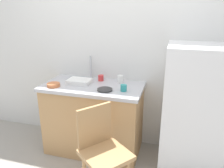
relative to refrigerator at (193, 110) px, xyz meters
name	(u,v)px	position (x,y,z in m)	size (l,w,h in m)	color
back_wall	(108,49)	(-1.07, 0.35, 0.55)	(4.80, 0.10, 2.50)	silver
cabinet_base	(94,119)	(-1.15, 0.00, -0.28)	(1.15, 0.60, 0.84)	tan
countertop	(93,86)	(-1.15, 0.00, 0.16)	(1.19, 0.64, 0.04)	#B7B7BC
faucet	(91,67)	(-1.27, 0.25, 0.32)	(0.02, 0.02, 0.29)	#B7B7BC
refrigerator	(193,110)	(0.00, 0.00, 0.00)	(0.63, 0.60, 1.40)	white
chair	(102,149)	(-0.82, -0.66, -0.20)	(0.56, 0.56, 0.89)	tan
dish_tray	(79,81)	(-1.33, 0.01, 0.20)	(0.28, 0.20, 0.05)	white
terracotta_bowl	(53,85)	(-1.57, -0.18, 0.20)	(0.15, 0.15, 0.04)	#C67042
hotplate	(105,90)	(-0.96, -0.14, 0.19)	(0.17, 0.17, 0.02)	#2D2D2D
cup_teal	(124,88)	(-0.75, -0.10, 0.22)	(0.07, 0.07, 0.07)	teal
cup_white	(120,79)	(-0.86, 0.16, 0.23)	(0.06, 0.06, 0.09)	white
cup_red	(101,78)	(-1.11, 0.18, 0.22)	(0.07, 0.07, 0.07)	red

